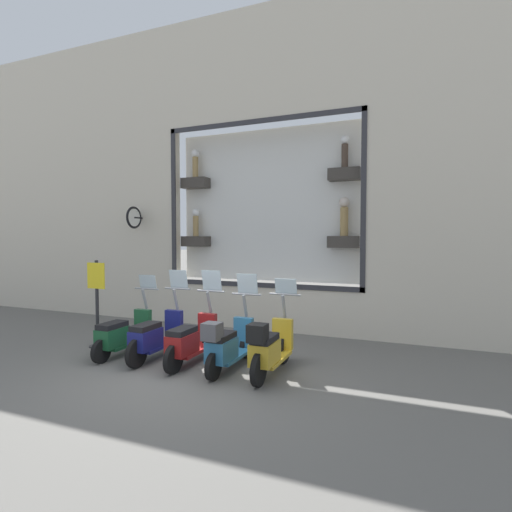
% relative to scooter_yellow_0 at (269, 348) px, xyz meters
% --- Properties ---
extents(ground_plane, '(120.00, 120.00, 0.00)m').
position_rel_scooter_yellow_0_xyz_m(ground_plane, '(-0.36, 1.39, -0.48)').
color(ground_plane, '#66635E').
extents(building_facade, '(1.22, 36.00, 8.01)m').
position_rel_scooter_yellow_0_xyz_m(building_facade, '(3.25, 1.39, 3.58)').
color(building_facade, beige).
rests_on(building_facade, ground_plane).
extents(scooter_yellow_0, '(1.81, 0.60, 1.57)m').
position_rel_scooter_yellow_0_xyz_m(scooter_yellow_0, '(0.00, 0.00, 0.00)').
color(scooter_yellow_0, black).
rests_on(scooter_yellow_0, ground_plane).
extents(scooter_teal_1, '(1.79, 0.60, 1.63)m').
position_rel_scooter_yellow_0_xyz_m(scooter_teal_1, '(-0.01, 0.78, -0.02)').
color(scooter_teal_1, black).
rests_on(scooter_teal_1, ground_plane).
extents(scooter_red_2, '(1.80, 0.61, 1.67)m').
position_rel_scooter_yellow_0_xyz_m(scooter_red_2, '(0.06, 1.57, -0.05)').
color(scooter_red_2, black).
rests_on(scooter_red_2, ground_plane).
extents(scooter_navy_3, '(1.81, 0.60, 1.66)m').
position_rel_scooter_yellow_0_xyz_m(scooter_navy_3, '(0.06, 2.35, -0.04)').
color(scooter_navy_3, black).
rests_on(scooter_navy_3, ground_plane).
extents(scooter_green_4, '(1.79, 0.61, 1.52)m').
position_rel_scooter_yellow_0_xyz_m(scooter_green_4, '(0.05, 3.13, -0.07)').
color(scooter_green_4, black).
rests_on(scooter_green_4, ground_plane).
extents(shop_sign_post, '(0.36, 0.45, 1.85)m').
position_rel_scooter_yellow_0_xyz_m(shop_sign_post, '(0.34, 4.04, 0.53)').
color(shop_sign_post, '#232326').
rests_on(shop_sign_post, ground_plane).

